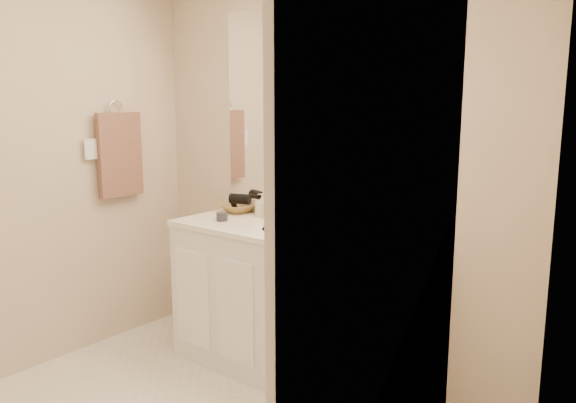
# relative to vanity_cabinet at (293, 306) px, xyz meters

# --- Properties ---
(wall_back) EXTENTS (2.60, 0.02, 2.40)m
(wall_back) POSITION_rel_vanity_cabinet_xyz_m (0.00, 0.28, 0.77)
(wall_back) COLOR beige
(wall_back) RESTS_ON floor
(wall_right) EXTENTS (0.02, 2.60, 2.40)m
(wall_right) POSITION_rel_vanity_cabinet_xyz_m (1.30, -1.02, 0.77)
(wall_right) COLOR beige
(wall_right) RESTS_ON floor
(vanity_cabinet) EXTENTS (1.50, 0.55, 0.85)m
(vanity_cabinet) POSITION_rel_vanity_cabinet_xyz_m (0.00, 0.00, 0.00)
(vanity_cabinet) COLOR white
(vanity_cabinet) RESTS_ON floor
(countertop) EXTENTS (1.52, 0.57, 0.03)m
(countertop) POSITION_rel_vanity_cabinet_xyz_m (0.00, 0.00, 0.44)
(countertop) COLOR white
(countertop) RESTS_ON vanity_cabinet
(backsplash) EXTENTS (1.52, 0.03, 0.08)m
(backsplash) POSITION_rel_vanity_cabinet_xyz_m (0.00, 0.26, 0.50)
(backsplash) COLOR silver
(backsplash) RESTS_ON countertop
(sink_basin) EXTENTS (0.37, 0.37, 0.02)m
(sink_basin) POSITION_rel_vanity_cabinet_xyz_m (0.00, -0.02, 0.44)
(sink_basin) COLOR beige
(sink_basin) RESTS_ON countertop
(faucet) EXTENTS (0.02, 0.02, 0.11)m
(faucet) POSITION_rel_vanity_cabinet_xyz_m (0.00, 0.16, 0.51)
(faucet) COLOR silver
(faucet) RESTS_ON countertop
(mirror) EXTENTS (1.48, 0.01, 1.20)m
(mirror) POSITION_rel_vanity_cabinet_xyz_m (0.00, 0.27, 1.14)
(mirror) COLOR white
(mirror) RESTS_ON wall_back
(blue_mug) EXTENTS (0.10, 0.10, 0.13)m
(blue_mug) POSITION_rel_vanity_cabinet_xyz_m (-0.15, 0.11, 0.52)
(blue_mug) COLOR navy
(blue_mug) RESTS_ON countertop
(tan_cup) EXTENTS (0.08, 0.08, 0.09)m
(tan_cup) POSITION_rel_vanity_cabinet_xyz_m (0.11, 0.10, 0.50)
(tan_cup) COLOR #C2BB89
(tan_cup) RESTS_ON countertop
(toothbrush) EXTENTS (0.02, 0.04, 0.20)m
(toothbrush) POSITION_rel_vanity_cabinet_xyz_m (0.12, 0.10, 0.60)
(toothbrush) COLOR #F13F82
(toothbrush) RESTS_ON tan_cup
(mouthwash_bottle) EXTENTS (0.11, 0.11, 0.20)m
(mouthwash_bottle) POSITION_rel_vanity_cabinet_xyz_m (0.34, 0.10, 0.56)
(mouthwash_bottle) COLOR #0D99A2
(mouthwash_bottle) RESTS_ON countertop
(clear_pump_bottle) EXTENTS (0.06, 0.06, 0.16)m
(clear_pump_bottle) POSITION_rel_vanity_cabinet_xyz_m (0.61, 0.13, 0.54)
(clear_pump_bottle) COLOR white
(clear_pump_bottle) RESTS_ON countertop
(soap_dish) EXTENTS (0.10, 0.09, 0.01)m
(soap_dish) POSITION_rel_vanity_cabinet_xyz_m (0.36, -0.14, 0.46)
(soap_dish) COLOR white
(soap_dish) RESTS_ON countertop
(green_soap) EXTENTS (0.08, 0.07, 0.03)m
(green_soap) POSITION_rel_vanity_cabinet_xyz_m (0.36, -0.14, 0.48)
(green_soap) COLOR #A2E638
(green_soap) RESTS_ON soap_dish
(orange_comb) EXTENTS (0.14, 0.04, 0.01)m
(orange_comb) POSITION_rel_vanity_cabinet_xyz_m (0.13, -0.18, 0.46)
(orange_comb) COLOR orange
(orange_comb) RESTS_ON countertop
(dark_jar) EXTENTS (0.08, 0.08, 0.05)m
(dark_jar) POSITION_rel_vanity_cabinet_xyz_m (-0.49, -0.08, 0.48)
(dark_jar) COLOR #2D2D33
(dark_jar) RESTS_ON countertop
(extra_white_bottle) EXTENTS (0.06, 0.06, 0.14)m
(extra_white_bottle) POSITION_rel_vanity_cabinet_xyz_m (-0.29, 0.12, 0.53)
(extra_white_bottle) COLOR white
(extra_white_bottle) RESTS_ON countertop
(soap_bottle_white) EXTENTS (0.08, 0.08, 0.17)m
(soap_bottle_white) POSITION_rel_vanity_cabinet_xyz_m (-0.25, 0.19, 0.54)
(soap_bottle_white) COLOR silver
(soap_bottle_white) RESTS_ON countertop
(soap_bottle_cream) EXTENTS (0.08, 0.08, 0.15)m
(soap_bottle_cream) POSITION_rel_vanity_cabinet_xyz_m (-0.37, 0.16, 0.53)
(soap_bottle_cream) COLOR beige
(soap_bottle_cream) RESTS_ON countertop
(soap_bottle_yellow) EXTENTS (0.15, 0.15, 0.15)m
(soap_bottle_yellow) POSITION_rel_vanity_cabinet_xyz_m (-0.41, 0.23, 0.53)
(soap_bottle_yellow) COLOR gold
(soap_bottle_yellow) RESTS_ON countertop
(wicker_basket) EXTENTS (0.27, 0.27, 0.06)m
(wicker_basket) POSITION_rel_vanity_cabinet_xyz_m (-0.60, 0.18, 0.48)
(wicker_basket) COLOR olive
(wicker_basket) RESTS_ON countertop
(hair_dryer) EXTENTS (0.15, 0.11, 0.07)m
(hair_dryer) POSITION_rel_vanity_cabinet_xyz_m (-0.58, 0.18, 0.54)
(hair_dryer) COLOR black
(hair_dryer) RESTS_ON wicker_basket
(towel_ring) EXTENTS (0.01, 0.11, 0.11)m
(towel_ring) POSITION_rel_vanity_cabinet_xyz_m (-1.27, -0.25, 1.12)
(towel_ring) COLOR silver
(towel_ring) RESTS_ON wall_left
(hand_towel) EXTENTS (0.04, 0.32, 0.55)m
(hand_towel) POSITION_rel_vanity_cabinet_xyz_m (-1.25, -0.25, 0.82)
(hand_towel) COLOR brown
(hand_towel) RESTS_ON towel_ring
(switch_plate) EXTENTS (0.01, 0.08, 0.13)m
(switch_plate) POSITION_rel_vanity_cabinet_xyz_m (-1.27, -0.45, 0.88)
(switch_plate) COLOR white
(switch_plate) RESTS_ON wall_left
(door) EXTENTS (0.02, 0.82, 2.00)m
(door) POSITION_rel_vanity_cabinet_xyz_m (1.29, -1.32, 0.57)
(door) COLOR silver
(door) RESTS_ON floor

